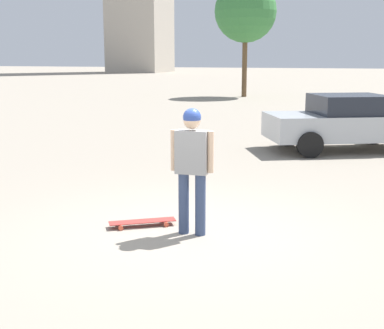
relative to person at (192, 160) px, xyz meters
name	(u,v)px	position (x,y,z in m)	size (l,w,h in m)	color
ground_plane	(192,234)	(0.00, 0.00, -1.05)	(220.00, 220.00, 0.00)	gray
person	(192,160)	(0.00, 0.00, 0.00)	(0.25, 0.61, 1.77)	#38476B
skateboard	(142,222)	(0.10, 0.80, -0.98)	(0.69, 0.94, 0.08)	#A5332D
car_parked_near	(345,122)	(7.73, -1.75, -0.29)	(3.35, 4.41, 1.47)	#ADB2B7
tree_distant	(246,11)	(25.73, 4.90, 4.03)	(3.72, 3.72, 6.97)	brown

